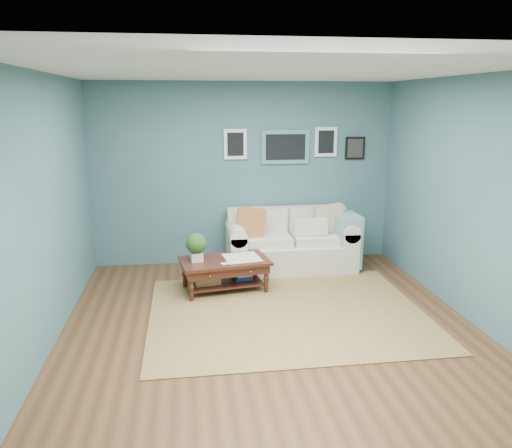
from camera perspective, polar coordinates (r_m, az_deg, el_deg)
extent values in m
plane|color=brown|center=(5.52, 1.80, -12.06)|extent=(5.00, 5.00, 0.00)
plane|color=white|center=(4.98, 2.05, 17.18)|extent=(5.00, 5.00, 0.00)
cube|color=#3F6169|center=(7.52, -1.37, 5.71)|extent=(4.50, 0.02, 2.70)
cube|color=#3F6169|center=(2.75, 11.00, -9.03)|extent=(4.50, 0.02, 2.70)
cube|color=#3F6169|center=(5.19, -23.35, 0.92)|extent=(0.02, 5.00, 2.70)
cube|color=#3F6169|center=(5.89, 24.03, 2.27)|extent=(0.02, 5.00, 2.70)
cube|color=slate|center=(7.54, 3.37, 8.78)|extent=(0.72, 0.03, 0.50)
cube|color=black|center=(7.53, 3.40, 8.77)|extent=(0.60, 0.01, 0.38)
cube|color=white|center=(7.43, -2.37, 9.10)|extent=(0.34, 0.03, 0.44)
cube|color=white|center=(7.68, 7.98, 9.29)|extent=(0.34, 0.03, 0.44)
cube|color=black|center=(7.83, 11.23, 8.51)|extent=(0.30, 0.03, 0.34)
cube|color=brown|center=(5.94, 3.55, -10.05)|extent=(3.17, 2.54, 0.01)
cube|color=beige|center=(7.38, 3.94, -3.62)|extent=(1.37, 0.85, 0.40)
cube|color=beige|center=(7.57, 3.49, 0.24)|extent=(1.79, 0.21, 0.46)
cube|color=beige|center=(7.23, -2.26, -3.17)|extent=(0.23, 0.85, 0.60)
cube|color=beige|center=(7.55, 9.91, -2.63)|extent=(0.23, 0.85, 0.60)
cylinder|color=beige|center=(7.15, -2.28, -0.88)|extent=(0.25, 0.85, 0.25)
cylinder|color=beige|center=(7.47, 10.00, -0.43)|extent=(0.25, 0.85, 0.25)
cube|color=beige|center=(7.18, 1.22, -1.87)|extent=(0.69, 0.54, 0.13)
cube|color=beige|center=(7.33, 6.87, -1.64)|extent=(0.69, 0.54, 0.13)
cube|color=beige|center=(7.38, 0.89, 0.45)|extent=(0.69, 0.12, 0.35)
cube|color=beige|center=(7.53, 6.40, 0.63)|extent=(0.69, 0.12, 0.35)
cube|color=#B8472B|center=(7.09, -0.63, 0.21)|extent=(0.47, 0.17, 0.46)
cube|color=beige|center=(7.39, 8.37, 0.63)|extent=(0.45, 0.17, 0.44)
cube|color=beige|center=(7.22, 6.25, -0.32)|extent=(0.48, 0.12, 0.23)
cube|color=#6E9EA0|center=(7.40, 10.23, -1.80)|extent=(0.33, 0.53, 0.77)
cube|color=#34190F|center=(6.49, -3.61, -4.23)|extent=(1.21, 0.82, 0.04)
cube|color=#34190F|center=(6.51, -3.60, -4.85)|extent=(1.13, 0.74, 0.11)
cube|color=#34190F|center=(6.58, -3.57, -6.68)|extent=(1.02, 0.63, 0.02)
sphere|color=gold|center=(6.18, -5.32, -5.92)|extent=(0.03, 0.03, 0.03)
sphere|color=gold|center=(6.30, -0.63, -5.48)|extent=(0.03, 0.03, 0.03)
cylinder|color=#34190F|center=(6.23, -7.42, -7.13)|extent=(0.06, 0.06, 0.38)
cylinder|color=#34190F|center=(6.45, 1.18, -6.28)|extent=(0.06, 0.06, 0.38)
cylinder|color=#34190F|center=(6.70, -8.16, -5.64)|extent=(0.06, 0.06, 0.38)
cylinder|color=#34190F|center=(6.91, -0.14, -4.91)|extent=(0.06, 0.06, 0.38)
cube|color=silver|center=(6.44, -6.80, -3.74)|extent=(0.17, 0.17, 0.11)
sphere|color=#22451A|center=(6.39, -6.85, -2.21)|extent=(0.26, 0.26, 0.26)
cube|color=white|center=(6.54, -1.62, -3.86)|extent=(0.51, 0.51, 0.01)
cube|color=#AE7144|center=(6.50, -5.60, -6.01)|extent=(0.35, 0.27, 0.19)
cube|color=navy|center=(6.64, -1.41, -5.89)|extent=(0.25, 0.20, 0.10)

